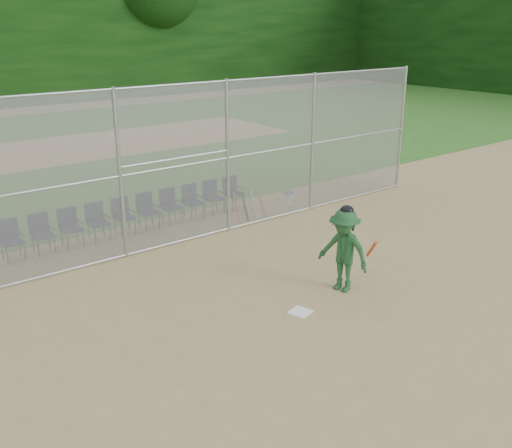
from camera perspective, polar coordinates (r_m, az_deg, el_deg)
ground at (r=11.37m, az=7.82°, el=-8.60°), size 100.00×100.00×0.00m
grass_strip at (r=26.49m, az=-21.13°, el=6.68°), size 100.00×100.00×0.00m
dirt_patch_far at (r=26.49m, az=-21.13°, el=6.69°), size 24.00×24.00×0.00m
backstop_fence at (r=14.33m, az=-6.16°, el=6.31°), size 16.09×0.09×4.00m
treeline at (r=27.88m, az=-23.88°, el=18.38°), size 81.00×60.00×11.00m
home_plate at (r=11.24m, az=4.44°, el=-8.76°), size 0.47×0.47×0.02m
batter_at_plate at (r=11.87m, az=8.75°, el=-2.59°), size 1.08×1.33×1.86m
water_cooler at (r=17.62m, az=3.27°, el=2.64°), size 0.32×0.32×0.41m
spare_bats at (r=16.23m, az=-0.69°, el=1.92°), size 0.96×0.40×0.83m
chair_0 at (r=14.54m, az=-23.22°, el=-1.56°), size 0.54×0.52×0.96m
chair_1 at (r=14.71m, az=-20.57°, el=-0.98°), size 0.54×0.52×0.96m
chair_2 at (r=14.91m, az=-17.98°, el=-0.40°), size 0.54×0.52×0.96m
chair_3 at (r=15.14m, az=-15.47°, el=0.16°), size 0.54×0.52×0.96m
chair_4 at (r=15.40m, az=-13.04°, el=0.70°), size 0.54×0.52×0.96m
chair_5 at (r=15.69m, az=-10.69°, el=1.22°), size 0.54×0.52×0.96m
chair_6 at (r=16.01m, az=-8.44°, el=1.72°), size 0.54×0.52×0.96m
chair_7 at (r=16.35m, az=-6.27°, el=2.20°), size 0.54×0.52×0.96m
chair_8 at (r=16.71m, az=-4.19°, el=2.66°), size 0.54×0.52×0.96m
chair_9 at (r=17.10m, az=-2.20°, el=3.09°), size 0.54×0.52×0.96m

